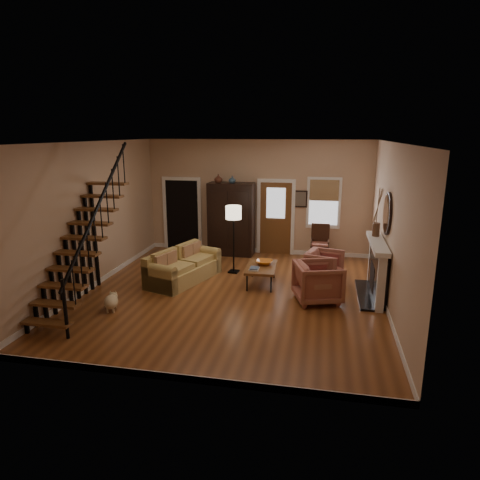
% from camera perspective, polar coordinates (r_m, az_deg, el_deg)
% --- Properties ---
extents(room, '(7.00, 7.33, 3.30)m').
position_cam_1_polar(room, '(10.90, -1.26, 3.67)').
color(room, brown).
rests_on(room, ground).
extents(staircase, '(0.94, 2.80, 3.20)m').
position_cam_1_polar(staircase, '(8.96, -20.62, 1.05)').
color(staircase, brown).
rests_on(staircase, ground).
extents(fireplace, '(0.33, 1.95, 2.30)m').
position_cam_1_polar(fireplace, '(9.68, 18.01, -3.08)').
color(fireplace, black).
rests_on(fireplace, ground).
extents(armoire, '(1.30, 0.60, 2.10)m').
position_cam_1_polar(armoire, '(12.38, -1.16, 2.80)').
color(armoire, black).
rests_on(armoire, ground).
extents(vase_a, '(0.24, 0.24, 0.25)m').
position_cam_1_polar(vase_a, '(12.18, -2.91, 8.19)').
color(vase_a, '#4C2619').
rests_on(vase_a, armoire).
extents(vase_b, '(0.20, 0.20, 0.21)m').
position_cam_1_polar(vase_b, '(12.09, -1.05, 8.07)').
color(vase_b, '#334C60').
rests_on(vase_b, armoire).
extents(sofa, '(1.46, 2.19, 0.75)m').
position_cam_1_polar(sofa, '(10.38, -7.50, -3.44)').
color(sofa, tan).
rests_on(sofa, ground).
extents(coffee_table, '(0.73, 1.19, 0.45)m').
position_cam_1_polar(coffee_table, '(10.12, 2.84, -4.70)').
color(coffee_table, brown).
rests_on(coffee_table, ground).
extents(bowl, '(0.40, 0.40, 0.10)m').
position_cam_1_polar(bowl, '(10.17, 3.27, -2.99)').
color(bowl, orange).
rests_on(bowl, coffee_table).
extents(books, '(0.21, 0.29, 0.05)m').
position_cam_1_polar(books, '(9.78, 1.91, -3.83)').
color(books, beige).
rests_on(books, coffee_table).
extents(armchair_left, '(1.16, 1.15, 0.85)m').
position_cam_1_polar(armchair_left, '(9.20, 10.36, -5.54)').
color(armchair_left, maroon).
rests_on(armchair_left, ground).
extents(armchair_right, '(0.99, 0.98, 0.74)m').
position_cam_1_polar(armchair_right, '(10.49, 11.17, -3.41)').
color(armchair_right, maroon).
rests_on(armchair_right, ground).
extents(floor_lamp, '(0.44, 0.44, 1.73)m').
position_cam_1_polar(floor_lamp, '(10.76, -0.86, 0.03)').
color(floor_lamp, black).
rests_on(floor_lamp, ground).
extents(side_chair, '(0.54, 0.54, 1.02)m').
position_cam_1_polar(side_chair, '(12.03, 10.60, -0.43)').
color(side_chair, '#331C10').
rests_on(side_chair, ground).
extents(dog, '(0.39, 0.52, 0.34)m').
position_cam_1_polar(dog, '(9.05, -16.80, -8.02)').
color(dog, beige).
rests_on(dog, ground).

